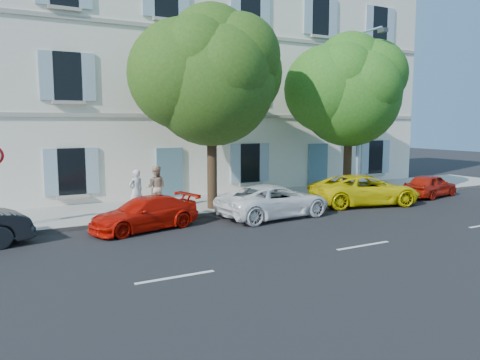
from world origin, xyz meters
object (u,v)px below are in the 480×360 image
car_red_coupe (145,213)px  car_red_hatchback (430,185)px  tree_left (211,82)px  street_lamp (361,104)px  car_yellow_supercar (365,190)px  pedestrian_b (156,187)px  car_white_coupe (274,201)px  pedestrian_a (136,191)px  tree_right (349,96)px

car_red_coupe → car_red_hatchback: bearing=77.2°
car_red_coupe → tree_left: bearing=104.7°
street_lamp → car_yellow_supercar: bearing=-123.0°
car_red_hatchback → pedestrian_b: pedestrian_b is taller
car_white_coupe → street_lamp: bearing=-79.2°
car_yellow_supercar → street_lamp: street_lamp is taller
street_lamp → car_red_hatchback: bearing=-17.9°
car_red_hatchback → street_lamp: street_lamp is taller
car_red_coupe → car_white_coupe: car_white_coupe is taller
pedestrian_b → pedestrian_a: bearing=44.1°
car_white_coupe → street_lamp: 7.25m
car_yellow_supercar → street_lamp: bearing=-18.9°
car_red_coupe → car_white_coupe: bearing=72.8°
car_yellow_supercar → street_lamp: (0.83, 1.27, 3.86)m
car_white_coupe → pedestrian_a: bearing=54.4°
street_lamp → pedestrian_b: 10.36m
tree_left → tree_right: size_ratio=1.07×
car_red_coupe → pedestrian_b: bearing=140.9°
car_red_coupe → tree_left: size_ratio=0.49×
car_red_coupe → pedestrian_b: pedestrian_b is taller
car_red_coupe → tree_right: (10.68, 1.79, 4.38)m
tree_right → street_lamp: 0.72m
car_yellow_supercar → car_red_hatchback: bearing=-74.6°
car_red_coupe → tree_left: 6.12m
car_yellow_supercar → pedestrian_a: bearing=90.0°
car_white_coupe → car_yellow_supercar: 5.08m
car_yellow_supercar → car_red_hatchback: (4.45, 0.10, -0.11)m
tree_left → tree_right: bearing=-0.3°
car_yellow_supercar → pedestrian_b: (-8.81, 2.75, 0.36)m
tree_right → car_yellow_supercar: bearing=-106.6°
tree_right → pedestrian_a: tree_right is taller
car_yellow_supercar → tree_left: tree_left is taller
tree_left → pedestrian_b: tree_left is taller
pedestrian_a → street_lamp: bearing=155.1°
car_red_hatchback → pedestrian_a: bearing=68.9°
car_red_coupe → street_lamp: size_ratio=0.50×
street_lamp → pedestrian_a: (-10.54, 1.17, -3.53)m
tree_left → tree_right: 7.24m
car_red_coupe → car_red_hatchback: (14.59, 0.10, 0.01)m
car_white_coupe → pedestrian_b: 4.88m
car_white_coupe → pedestrian_a: pedestrian_a is taller
car_red_coupe → pedestrian_a: bearing=156.8°
car_red_hatchback → tree_right: 6.10m
pedestrian_b → car_yellow_supercar: bearing=-172.0°
car_white_coupe → pedestrian_b: pedestrian_b is taller
car_red_coupe → tree_left: (3.45, 1.83, 4.71)m
car_white_coupe → tree_right: 7.38m
car_yellow_supercar → tree_left: 8.33m
car_red_hatchback → street_lamp: size_ratio=0.44×
tree_right → pedestrian_b: (-9.35, 0.96, -3.90)m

